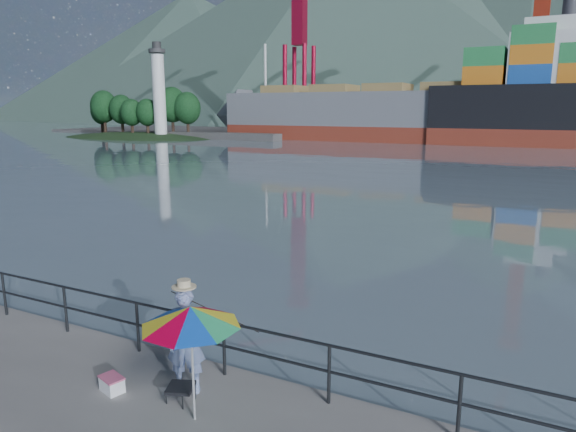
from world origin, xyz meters
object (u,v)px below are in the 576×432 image
object	(u,v)px
beach_umbrella	(191,317)
bulk_carrier	(420,112)
fisherman	(186,340)
cooler_bag	(112,385)

from	to	relation	value
beach_umbrella	bulk_carrier	size ratio (longest dim) A/B	0.03
fisherman	cooler_bag	bearing A→B (deg)	-175.44
cooler_bag	fisherman	bearing A→B (deg)	45.12
fisherman	beach_umbrella	xyz separation A→B (m)	(0.59, -0.62, 0.77)
fisherman	cooler_bag	world-z (taller)	fisherman
cooler_bag	bulk_carrier	distance (m)	72.36
fisherman	beach_umbrella	size ratio (longest dim) A/B	0.94
fisherman	cooler_bag	distance (m)	1.50
fisherman	beach_umbrella	world-z (taller)	beach_umbrella
beach_umbrella	cooler_bag	world-z (taller)	beach_umbrella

